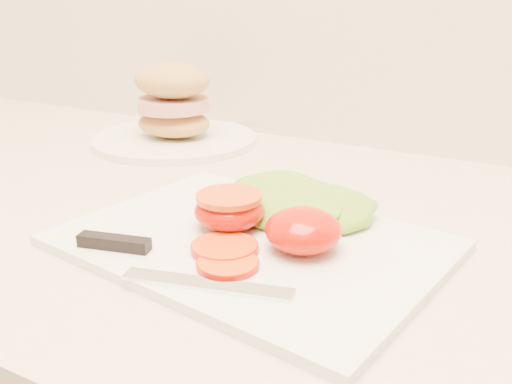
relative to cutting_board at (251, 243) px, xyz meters
The scene contains 9 objects.
cutting_board is the anchor object (origin of this frame).
tomato_half_dome 0.06m from the cutting_board, ahead, with size 0.07×0.07×0.04m, color red.
tomato_half_cut 0.04m from the cutting_board, 158.86° to the left, with size 0.07×0.07×0.04m.
tomato_slice_0 0.04m from the cutting_board, 101.39° to the right, with size 0.06×0.06×0.01m, color #F55913.
tomato_slice_1 0.06m from the cutting_board, 79.48° to the right, with size 0.05×0.05×0.01m, color #F55913.
lettuce_leaf_0 0.08m from the cutting_board, 92.90° to the left, with size 0.16×0.10×0.03m, color #7CC433.
lettuce_leaf_1 0.09m from the cutting_board, 61.04° to the left, with size 0.12×0.09×0.03m, color #7CC433.
knife 0.11m from the cutting_board, 122.49° to the right, with size 0.22×0.06×0.01m.
sandwich_plate 0.41m from the cutting_board, 136.92° to the left, with size 0.26×0.26×0.13m.
Camera 1 is at (-0.12, 1.15, 1.18)m, focal length 40.00 mm.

